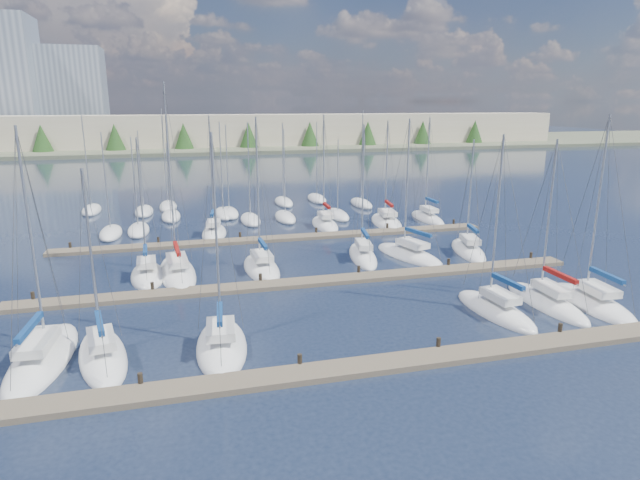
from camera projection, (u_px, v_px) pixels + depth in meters
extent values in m
plane|color=#202A40|center=(245.00, 193.00, 82.69)|extent=(400.00, 400.00, 0.00)
cube|color=#6B5E4C|center=(377.00, 365.00, 28.33)|extent=(44.00, 1.80, 0.35)
cylinder|color=#2D261C|center=(141.00, 383.00, 26.20)|extent=(0.26, 0.26, 1.10)
cylinder|color=#2D261C|center=(300.00, 364.00, 28.16)|extent=(0.26, 0.26, 1.10)
cylinder|color=#2D261C|center=(438.00, 347.00, 30.11)|extent=(0.26, 0.26, 1.10)
cylinder|color=#2D261C|center=(560.00, 332.00, 32.07)|extent=(0.26, 0.26, 1.10)
cube|color=#6B5E4C|center=(313.00, 282.00, 41.44)|extent=(44.00, 1.80, 0.35)
cylinder|color=#2D261C|center=(33.00, 299.00, 37.36)|extent=(0.26, 0.26, 1.10)
cylinder|color=#2D261C|center=(153.00, 289.00, 39.31)|extent=(0.26, 0.26, 1.10)
cylinder|color=#2D261C|center=(261.00, 280.00, 41.27)|extent=(0.26, 0.26, 1.10)
cylinder|color=#2D261C|center=(359.00, 272.00, 43.23)|extent=(0.26, 0.26, 1.10)
cylinder|color=#2D261C|center=(448.00, 265.00, 45.18)|extent=(0.26, 0.26, 1.10)
cylinder|color=#2D261C|center=(531.00, 258.00, 47.14)|extent=(0.26, 0.26, 1.10)
cube|color=#6B5E4C|center=(280.00, 238.00, 54.55)|extent=(44.00, 1.80, 0.35)
cylinder|color=#2D261C|center=(70.00, 248.00, 50.47)|extent=(0.26, 0.26, 1.10)
cylinder|color=#2D261C|center=(158.00, 242.00, 52.43)|extent=(0.26, 0.26, 1.10)
cylinder|color=#2D261C|center=(240.00, 237.00, 54.38)|extent=(0.26, 0.26, 1.10)
cylinder|color=#2D261C|center=(316.00, 233.00, 56.34)|extent=(0.26, 0.26, 1.10)
cylinder|color=#2D261C|center=(387.00, 228.00, 58.29)|extent=(0.26, 0.26, 1.10)
cylinder|color=#2D261C|center=(454.00, 224.00, 60.25)|extent=(0.26, 0.26, 1.10)
ellipsoid|color=white|center=(409.00, 256.00, 48.66)|extent=(5.04, 9.06, 1.60)
cube|color=black|center=(409.00, 256.00, 48.66)|extent=(2.53, 4.38, 0.12)
cube|color=silver|center=(413.00, 243.00, 47.97)|extent=(2.31, 3.32, 0.50)
cylinder|color=#9EA0A5|center=(407.00, 183.00, 47.57)|extent=(0.14, 0.14, 11.18)
cylinder|color=#9EA0A5|center=(418.00, 234.00, 47.13)|extent=(1.08, 3.51, 0.10)
cube|color=navy|center=(418.00, 232.00, 47.10)|extent=(1.19, 3.29, 0.30)
ellipsoid|color=white|center=(178.00, 274.00, 43.70)|extent=(3.59, 10.13, 1.60)
cube|color=silver|center=(177.00, 260.00, 42.92)|extent=(1.82, 3.59, 0.50)
cylinder|color=#9EA0A5|center=(170.00, 174.00, 42.40)|extent=(0.14, 0.14, 14.08)
cylinder|color=#9EA0A5|center=(177.00, 250.00, 41.93)|extent=(0.43, 4.17, 0.10)
cube|color=maroon|center=(177.00, 249.00, 41.90)|extent=(0.60, 3.85, 0.30)
ellipsoid|color=white|center=(363.00, 257.00, 48.40)|extent=(3.62, 8.44, 1.60)
cube|color=silver|center=(364.00, 244.00, 47.68)|extent=(1.70, 3.03, 0.50)
cylinder|color=#9EA0A5|center=(363.00, 186.00, 47.42)|extent=(0.14, 0.14, 10.71)
cylinder|color=#9EA0A5|center=(365.00, 235.00, 46.79)|extent=(0.70, 3.40, 0.10)
cube|color=navy|center=(365.00, 233.00, 46.76)|extent=(0.85, 3.16, 0.30)
ellipsoid|color=white|center=(325.00, 225.00, 60.73)|extent=(2.92, 7.77, 1.60)
cube|color=maroon|center=(325.00, 225.00, 60.73)|extent=(1.50, 3.73, 0.12)
cube|color=silver|center=(326.00, 215.00, 60.04)|extent=(1.53, 2.74, 0.50)
cylinder|color=#9EA0A5|center=(324.00, 166.00, 59.64)|extent=(0.14, 0.14, 11.23)
cylinder|color=#9EA0A5|center=(327.00, 207.00, 59.20)|extent=(0.26, 3.21, 0.10)
cube|color=maroon|center=(327.00, 206.00, 59.17)|extent=(0.44, 2.97, 0.30)
ellipsoid|color=white|center=(214.00, 234.00, 56.76)|extent=(3.42, 7.18, 1.60)
cube|color=silver|center=(213.00, 223.00, 56.10)|extent=(1.69, 2.58, 0.50)
cylinder|color=#9EA0A5|center=(211.00, 171.00, 55.61)|extent=(0.14, 0.14, 11.27)
cylinder|color=#9EA0A5|center=(213.00, 214.00, 55.31)|extent=(0.49, 2.88, 0.10)
cube|color=navy|center=(212.00, 213.00, 55.28)|extent=(0.66, 2.68, 0.30)
ellipsoid|color=white|center=(386.00, 223.00, 62.06)|extent=(4.25, 8.92, 1.60)
cube|color=silver|center=(387.00, 213.00, 61.33)|extent=(2.09, 3.21, 0.50)
cylinder|color=#9EA0A5|center=(387.00, 168.00, 61.14)|extent=(0.14, 0.14, 10.54)
cylinder|color=#9EA0A5|center=(389.00, 205.00, 60.40)|extent=(0.63, 3.58, 0.10)
cube|color=maroon|center=(389.00, 204.00, 60.37)|extent=(0.78, 3.32, 0.30)
ellipsoid|color=white|center=(222.00, 347.00, 30.59)|extent=(3.43, 7.87, 1.60)
cube|color=silver|center=(221.00, 329.00, 29.90)|extent=(1.77, 2.80, 0.50)
cylinder|color=#9EA0A5|center=(216.00, 234.00, 29.53)|extent=(0.14, 0.14, 11.05)
cylinder|color=#9EA0A5|center=(220.00, 316.00, 29.05)|extent=(0.34, 3.22, 0.10)
cube|color=navy|center=(220.00, 314.00, 29.02)|extent=(0.52, 2.98, 0.30)
ellipsoid|color=white|center=(591.00, 304.00, 37.06)|extent=(3.41, 8.35, 1.60)
cube|color=maroon|center=(591.00, 304.00, 37.06)|extent=(1.75, 4.02, 0.12)
cube|color=silver|center=(598.00, 289.00, 36.35)|extent=(1.76, 2.96, 0.50)
cylinder|color=#9EA0A5|center=(598.00, 204.00, 35.94)|extent=(0.14, 0.14, 11.80)
cylinder|color=#9EA0A5|center=(607.00, 277.00, 35.46)|extent=(0.34, 3.43, 0.10)
cube|color=navy|center=(607.00, 275.00, 35.43)|extent=(0.52, 3.17, 0.30)
ellipsoid|color=white|center=(261.00, 269.00, 44.88)|extent=(2.99, 7.95, 1.60)
cube|color=maroon|center=(261.00, 269.00, 44.88)|extent=(1.54, 3.82, 0.12)
cube|color=silver|center=(262.00, 256.00, 44.19)|extent=(1.59, 2.80, 0.50)
cylinder|color=#9EA0A5|center=(258.00, 188.00, 43.76)|extent=(0.14, 0.14, 11.44)
cylinder|color=#9EA0A5|center=(263.00, 245.00, 43.34)|extent=(0.20, 3.31, 0.10)
cube|color=navy|center=(263.00, 244.00, 43.31)|extent=(0.39, 3.05, 0.30)
ellipsoid|color=white|center=(546.00, 304.00, 37.15)|extent=(2.41, 8.38, 1.60)
cube|color=black|center=(546.00, 304.00, 37.15)|extent=(1.25, 4.02, 0.12)
cube|color=silver|center=(552.00, 288.00, 36.43)|extent=(1.31, 2.94, 0.50)
cylinder|color=#9EA0A5|center=(549.00, 215.00, 36.23)|extent=(0.14, 0.14, 10.22)
cylinder|color=#9EA0A5|center=(560.00, 277.00, 35.54)|extent=(0.13, 3.51, 0.10)
cube|color=maroon|center=(560.00, 275.00, 35.51)|extent=(0.33, 3.23, 0.30)
ellipsoid|color=white|center=(43.00, 360.00, 29.08)|extent=(3.51, 9.58, 1.60)
cube|color=silver|center=(37.00, 342.00, 28.31)|extent=(1.79, 3.40, 0.50)
cylinder|color=#9EA0A5|center=(31.00, 236.00, 28.09)|extent=(0.14, 0.14, 11.46)
cylinder|color=#9EA0A5|center=(30.00, 329.00, 27.33)|extent=(0.39, 3.95, 0.10)
cube|color=navy|center=(29.00, 327.00, 27.30)|extent=(0.56, 3.65, 0.30)
ellipsoid|color=white|center=(495.00, 312.00, 35.75)|extent=(3.12, 7.93, 1.60)
cube|color=silver|center=(500.00, 296.00, 35.06)|extent=(1.59, 2.82, 0.50)
cylinder|color=#9EA0A5|center=(497.00, 217.00, 34.71)|extent=(0.14, 0.14, 10.62)
cylinder|color=#9EA0A5|center=(508.00, 283.00, 34.23)|extent=(0.37, 3.25, 0.10)
cube|color=navy|center=(508.00, 282.00, 34.20)|extent=(0.55, 3.01, 0.30)
ellipsoid|color=white|center=(468.00, 252.00, 50.13)|extent=(4.30, 8.23, 1.60)
cube|color=silver|center=(470.00, 239.00, 49.42)|extent=(1.98, 3.00, 0.50)
cylinder|color=#9EA0A5|center=(470.00, 190.00, 49.30)|extent=(0.14, 0.14, 9.30)
cylinder|color=#9EA0A5|center=(473.00, 230.00, 48.55)|extent=(0.91, 3.23, 0.10)
cube|color=navy|center=(473.00, 229.00, 48.52)|extent=(1.04, 3.02, 0.30)
ellipsoid|color=white|center=(427.00, 219.00, 63.90)|extent=(2.24, 7.66, 1.60)
cube|color=silver|center=(429.00, 209.00, 63.22)|extent=(1.23, 2.68, 0.50)
cylinder|color=#9EA0A5|center=(428.00, 164.00, 62.85)|extent=(0.14, 0.14, 10.85)
cylinder|color=#9EA0A5|center=(432.00, 201.00, 62.38)|extent=(0.10, 3.22, 0.10)
cube|color=navy|center=(432.00, 200.00, 62.35)|extent=(0.30, 2.96, 0.30)
ellipsoid|color=white|center=(148.00, 277.00, 42.98)|extent=(2.96, 6.99, 1.60)
cube|color=black|center=(148.00, 277.00, 42.98)|extent=(1.52, 3.36, 0.12)
cube|color=silver|center=(146.00, 262.00, 42.34)|extent=(1.56, 2.47, 0.50)
cylinder|color=#9EA0A5|center=(141.00, 202.00, 41.98)|extent=(0.14, 0.14, 9.96)
cylinder|color=#9EA0A5|center=(145.00, 251.00, 41.57)|extent=(0.24, 2.89, 0.10)
cube|color=navy|center=(145.00, 250.00, 41.54)|extent=(0.43, 2.67, 0.30)
ellipsoid|color=white|center=(103.00, 358.00, 29.35)|extent=(3.92, 8.27, 1.60)
cube|color=silver|center=(101.00, 339.00, 28.68)|extent=(1.86, 2.99, 0.50)
cylinder|color=#9EA0A5|center=(91.00, 255.00, 28.48)|extent=(0.14, 0.14, 9.30)
cylinder|color=#9EA0A5|center=(100.00, 325.00, 27.86)|extent=(0.73, 3.30, 0.10)
cube|color=navy|center=(100.00, 323.00, 27.83)|extent=(0.87, 3.07, 0.30)
cylinder|color=#9EA0A5|center=(86.00, 161.00, 66.52)|extent=(0.12, 0.12, 11.20)
ellipsoid|color=white|center=(92.00, 210.00, 68.09)|extent=(2.20, 6.40, 1.40)
cylinder|color=#9EA0A5|center=(227.00, 167.00, 64.72)|extent=(0.12, 0.12, 10.14)
ellipsoid|color=white|center=(229.00, 214.00, 66.16)|extent=(2.20, 6.40, 1.40)
cylinder|color=#9EA0A5|center=(221.00, 166.00, 64.31)|extent=(0.12, 0.12, 10.49)
ellipsoid|color=white|center=(223.00, 214.00, 65.79)|extent=(2.20, 6.40, 1.40)
cylinder|color=#9EA0A5|center=(317.00, 159.00, 74.55)|extent=(0.12, 0.12, 10.06)
ellipsoid|color=white|center=(317.00, 199.00, 75.98)|extent=(2.20, 6.40, 1.40)
cylinder|color=#9EA0A5|center=(141.00, 169.00, 65.94)|extent=(0.12, 0.12, 9.39)
ellipsoid|color=white|center=(144.00, 212.00, 67.28)|extent=(2.20, 6.40, 1.40)
cylinder|color=#9EA0A5|center=(106.00, 181.00, 54.77)|extent=(0.12, 0.12, 9.85)
ellipsoid|color=white|center=(111.00, 233.00, 56.17)|extent=(2.20, 6.40, 1.40)
cylinder|color=#9EA0A5|center=(134.00, 182.00, 56.11)|extent=(0.12, 0.12, 9.30)
ellipsoid|color=white|center=(139.00, 231.00, 57.44)|extent=(2.20, 6.40, 1.40)
cylinder|color=#9EA0A5|center=(362.00, 156.00, 70.74)|extent=(0.12, 0.12, 11.68)
ellipsoid|color=white|center=(361.00, 204.00, 72.37)|extent=(2.20, 6.40, 1.40)
cylinder|color=#9EA0A5|center=(284.00, 171.00, 62.43)|extent=(0.12, 0.12, 9.76)
ellipsoid|color=white|center=(285.00, 218.00, 63.82)|extent=(2.20, 6.40, 1.40)
cylinder|color=#9EA0A5|center=(165.00, 156.00, 68.74)|extent=(0.12, 0.12, 11.95)
ellipsoid|color=white|center=(168.00, 207.00, 70.40)|extent=(2.20, 6.40, 1.40)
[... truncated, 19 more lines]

